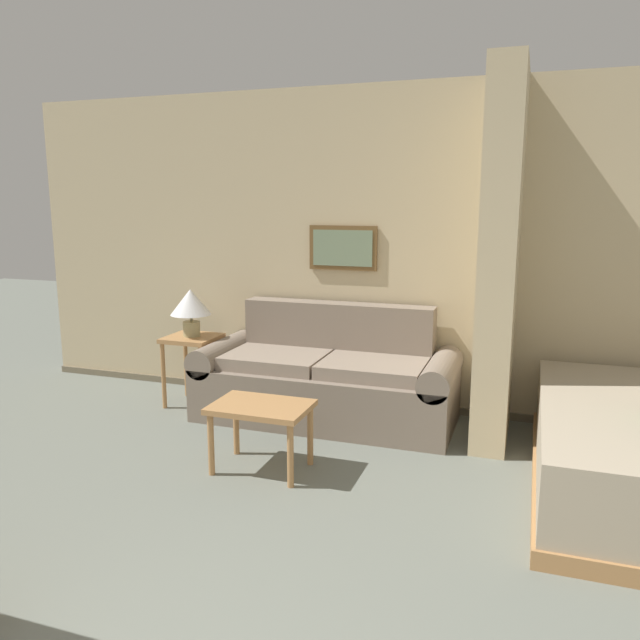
% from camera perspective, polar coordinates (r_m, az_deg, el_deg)
% --- Properties ---
extents(wall_back, '(6.76, 0.16, 2.60)m').
position_cam_1_polar(wall_back, '(5.11, 6.95, 6.21)').
color(wall_back, '#CCB78E').
rests_on(wall_back, ground_plane).
extents(wall_partition_pillar, '(0.24, 0.84, 2.60)m').
position_cam_1_polar(wall_partition_pillar, '(4.53, 16.11, 5.34)').
color(wall_partition_pillar, '#CCB78E').
rests_on(wall_partition_pillar, ground_plane).
extents(couch, '(2.02, 0.84, 0.88)m').
position_cam_1_polar(couch, '(4.94, 0.67, -5.41)').
color(couch, gray).
rests_on(couch, ground_plane).
extents(coffee_table, '(0.62, 0.43, 0.44)m').
position_cam_1_polar(coffee_table, '(4.01, -5.41, -8.56)').
color(coffee_table, '#B27F4C').
rests_on(coffee_table, ground_plane).
extents(side_table, '(0.41, 0.41, 0.59)m').
position_cam_1_polar(side_table, '(5.33, -11.58, -2.62)').
color(side_table, '#B27F4C').
rests_on(side_table, ground_plane).
extents(table_lamp, '(0.34, 0.34, 0.40)m').
position_cam_1_polar(table_lamp, '(5.26, -11.74, 1.40)').
color(table_lamp, tan).
rests_on(table_lamp, side_table).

